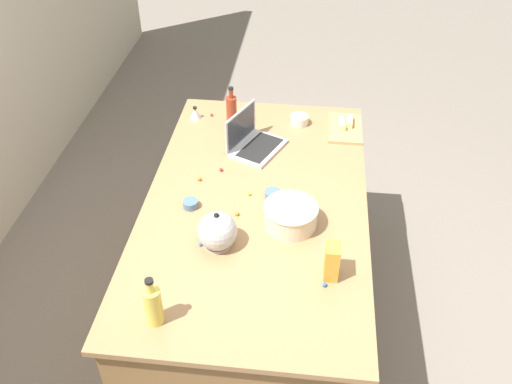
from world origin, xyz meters
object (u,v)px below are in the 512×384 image
object	(u,v)px
ramekin_small	(299,120)
ramekin_medium	(273,195)
mixing_bowl_large	(291,215)
bottle_oil	(153,305)
kitchen_timer	(195,113)
ramekin_wide	(190,204)
bottle_soy	(232,111)
laptop	(252,141)
cutting_board	(345,128)
candy_bag	(332,261)
butter_stick_right	(342,124)
butter_stick_left	(349,121)
kettle	(217,231)

from	to	relation	value
ramekin_small	ramekin_medium	xyz separation A→B (m)	(-0.72, 0.10, -0.01)
mixing_bowl_large	bottle_oil	distance (m)	0.79
kitchen_timer	mixing_bowl_large	bearing A→B (deg)	-144.72
bottle_oil	ramekin_wide	size ratio (longest dim) A/B	3.16
bottle_soy	kitchen_timer	size ratio (longest dim) A/B	3.36
bottle_oil	ramekin_small	xyz separation A→B (m)	(1.53, -0.49, -0.07)
laptop	bottle_soy	bearing A→B (deg)	34.95
kitchen_timer	cutting_board	bearing A→B (deg)	-92.00
ramekin_small	candy_bag	distance (m)	1.23
ramekin_small	ramekin_wide	bearing A→B (deg)	149.40
cutting_board	kitchen_timer	distance (m)	0.91
bottle_oil	ramekin_medium	world-z (taller)	bottle_oil
bottle_oil	candy_bag	world-z (taller)	bottle_oil
laptop	candy_bag	distance (m)	1.03
butter_stick_right	ramekin_medium	bearing A→B (deg)	153.22
bottle_soy	ramekin_medium	distance (m)	0.71
butter_stick_right	ramekin_wide	size ratio (longest dim) A/B	1.48
bottle_oil	butter_stick_right	size ratio (longest dim) A/B	2.14
laptop	ramekin_wide	size ratio (longest dim) A/B	5.00
bottle_oil	bottle_soy	distance (m)	1.46
butter_stick_right	ramekin_wide	world-z (taller)	butter_stick_right
butter_stick_left	ramekin_small	size ratio (longest dim) A/B	1.03
butter_stick_right	candy_bag	bearing A→B (deg)	177.36
bottle_oil	cutting_board	xyz separation A→B (m)	(1.49, -0.76, -0.09)
laptop	kettle	distance (m)	0.79
laptop	kettle	bearing A→B (deg)	175.29
butter_stick_left	kitchen_timer	size ratio (longest dim) A/B	1.43
bottle_soy	cutting_board	bearing A→B (deg)	-86.92
kettle	ramekin_wide	bearing A→B (deg)	36.13
butter_stick_right	ramekin_small	bearing A→B (deg)	83.01
kettle	cutting_board	size ratio (longest dim) A/B	0.67
bottle_oil	butter_stick_right	distance (m)	1.67
ramekin_small	laptop	bearing A→B (deg)	138.85
bottle_oil	butter_stick_left	world-z (taller)	bottle_oil
bottle_oil	butter_stick_left	xyz separation A→B (m)	(1.53, -0.78, -0.06)
bottle_soy	kettle	bearing A→B (deg)	-175.24
bottle_oil	candy_bag	bearing A→B (deg)	-64.91
butter_stick_left	laptop	bearing A→B (deg)	117.79
candy_bag	ramekin_medium	bearing A→B (deg)	30.59
bottle_soy	butter_stick_right	xyz separation A→B (m)	(0.04, -0.65, -0.07)
mixing_bowl_large	kettle	bearing A→B (deg)	117.89
butter_stick_left	ramekin_small	bearing A→B (deg)	90.32
cutting_board	ramekin_wide	xyz separation A→B (m)	(-0.79, 0.76, 0.01)
mixing_bowl_large	kettle	size ratio (longest dim) A/B	1.22
mixing_bowl_large	butter_stick_left	xyz separation A→B (m)	(0.91, -0.29, -0.02)
laptop	bottle_oil	distance (m)	1.27
mixing_bowl_large	ramekin_medium	distance (m)	0.22
candy_bag	kitchen_timer	bearing A→B (deg)	34.58
bottle_soy	candy_bag	distance (m)	1.28
bottle_soy	butter_stick_right	distance (m)	0.65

